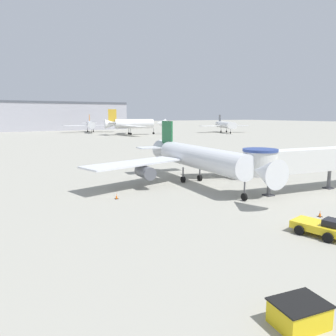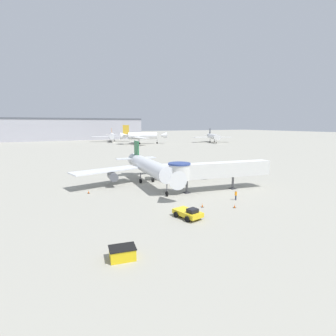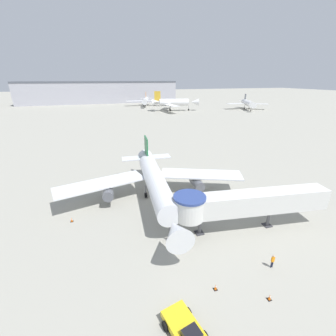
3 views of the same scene
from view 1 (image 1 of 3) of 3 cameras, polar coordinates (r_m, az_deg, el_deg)
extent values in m
plane|color=#9E9B8E|center=(46.78, 4.57, -2.73)|extent=(800.00, 800.00, 0.00)
cylinder|color=silver|center=(45.36, 5.71, 1.77)|extent=(4.75, 19.60, 3.13)
cone|color=silver|center=(35.35, 16.57, -0.73)|extent=(3.41, 3.70, 3.13)
cone|color=silver|center=(54.76, -0.25, 3.12)|extent=(3.52, 4.95, 3.13)
cube|color=silver|center=(44.15, -5.96, 0.84)|extent=(14.97, 7.56, 0.22)
cube|color=silver|center=(52.71, 12.18, 2.06)|extent=(14.93, 9.63, 0.22)
cube|color=#1E6638|center=(54.32, -0.15, 6.05)|extent=(0.54, 3.59, 4.07)
cube|color=silver|center=(54.92, -0.36, 3.71)|extent=(9.93, 3.32, 0.18)
cylinder|color=#565960|center=(43.64, -3.98, -0.71)|extent=(2.02, 3.71, 1.72)
cylinder|color=#565960|center=(51.23, 11.95, 0.61)|extent=(2.02, 3.71, 1.72)
cylinder|color=#4C4C51|center=(38.17, 13.18, -3.63)|extent=(0.18, 0.18, 1.80)
cylinder|color=black|center=(38.38, 13.13, -4.94)|extent=(0.33, 0.92, 0.90)
cylinder|color=#4C4C51|center=(47.11, 2.65, -0.95)|extent=(0.22, 0.22, 1.80)
cylinder|color=black|center=(47.28, 2.64, -2.02)|extent=(0.47, 0.93, 0.90)
cylinder|color=#4C4C51|center=(48.51, 5.57, -0.68)|extent=(0.22, 0.22, 1.80)
cylinder|color=black|center=(48.67, 5.55, -1.73)|extent=(0.47, 0.93, 0.90)
cube|color=silver|center=(46.50, 24.93, 1.43)|extent=(19.24, 5.25, 2.80)
cylinder|color=silver|center=(40.00, 15.69, 0.79)|extent=(3.90, 3.90, 2.80)
cylinder|color=navy|center=(39.81, 15.78, 3.00)|extent=(4.10, 4.09, 0.30)
cylinder|color=#56565B|center=(41.43, 17.18, -2.82)|extent=(0.44, 0.44, 2.65)
cube|color=#333338|center=(41.70, 17.09, -4.53)|extent=(1.10, 1.10, 0.12)
cylinder|color=#56565B|center=(48.33, 26.23, -1.68)|extent=(0.44, 0.44, 2.65)
cube|color=#333338|center=(48.57, 26.13, -3.15)|extent=(1.10, 1.10, 0.12)
cube|color=yellow|center=(29.78, 24.87, -9.27)|extent=(3.02, 4.48, 0.60)
cube|color=black|center=(29.31, 26.64, -8.52)|extent=(1.53, 1.41, 0.54)
cylinder|color=black|center=(28.52, 26.11, -10.82)|extent=(0.51, 0.85, 0.79)
cylinder|color=black|center=(29.30, 21.93, -10.00)|extent=(0.51, 0.85, 0.79)
cylinder|color=black|center=(31.25, 23.67, -8.91)|extent=(0.51, 0.85, 0.79)
cube|color=yellow|center=(17.76, 21.84, -22.60)|extent=(2.61, 2.09, 1.11)
cube|color=black|center=(17.46, 21.97, -20.93)|extent=(2.77, 2.22, 0.08)
cube|color=black|center=(35.07, 24.92, -7.68)|extent=(0.37, 0.37, 0.04)
cone|color=orange|center=(34.98, 24.96, -7.19)|extent=(0.25, 0.25, 0.58)
cylinder|color=white|center=(34.96, 24.96, -7.08)|extent=(0.14, 0.14, 0.07)
cube|color=black|center=(38.79, -8.95, -5.31)|extent=(0.39, 0.39, 0.04)
cone|color=orange|center=(38.71, -8.96, -4.85)|extent=(0.27, 0.27, 0.61)
cylinder|color=white|center=(38.69, -8.96, -4.75)|extent=(0.15, 0.15, 0.07)
cylinder|color=silver|center=(183.28, -13.34, 7.38)|extent=(8.46, 20.22, 3.45)
cone|color=silver|center=(170.02, -13.12, 7.26)|extent=(4.31, 4.55, 3.45)
cone|color=silver|center=(194.47, -13.51, 7.47)|extent=(4.66, 5.88, 3.45)
cube|color=silver|center=(185.66, -15.90, 7.11)|extent=(13.05, 5.33, 0.22)
cube|color=silver|center=(186.44, -10.86, 7.31)|extent=(13.28, 10.85, 0.22)
cube|color=orange|center=(194.15, -13.54, 8.39)|extent=(1.20, 3.70, 4.48)
cube|color=silver|center=(194.71, -13.52, 7.65)|extent=(9.10, 4.78, 0.18)
cylinder|color=#4C4C51|center=(173.52, -13.14, 6.39)|extent=(0.18, 0.18, 1.98)
cylinder|color=black|center=(173.57, -13.13, 6.07)|extent=(0.53, 1.13, 1.10)
cylinder|color=#4C4C51|center=(185.80, -13.83, 6.55)|extent=(0.22, 0.22, 1.98)
cylinder|color=black|center=(185.85, -13.82, 6.24)|extent=(0.67, 1.17, 1.10)
cylinder|color=#4C4C51|center=(185.95, -12.87, 6.59)|extent=(0.22, 0.22, 1.98)
cylinder|color=black|center=(186.00, -12.86, 6.28)|extent=(0.67, 1.17, 1.10)
cylinder|color=white|center=(158.96, -5.89, 7.68)|extent=(18.95, 8.05, 4.38)
cone|color=white|center=(162.56, -1.25, 7.76)|extent=(5.61, 5.27, 4.38)
cone|color=white|center=(156.83, -9.75, 7.57)|extent=(7.33, 5.63, 4.38)
cube|color=white|center=(149.44, -6.09, 7.28)|extent=(6.26, 14.39, 0.22)
cube|color=white|center=(167.33, -7.53, 7.47)|extent=(11.07, 14.48, 0.22)
cube|color=gold|center=(156.82, -9.67, 9.02)|extent=(3.85, 1.03, 5.70)
cube|color=white|center=(156.75, -9.88, 7.85)|extent=(4.59, 9.84, 0.18)
cylinder|color=#4C4C51|center=(161.57, -2.54, 6.52)|extent=(0.18, 0.18, 2.52)
cylinder|color=black|center=(161.64, -2.53, 6.08)|extent=(1.13, 0.48, 1.10)
cylinder|color=#4C4C51|center=(156.65, -6.53, 6.38)|extent=(0.22, 0.22, 2.52)
cylinder|color=black|center=(156.72, -6.52, 5.92)|extent=(1.16, 0.62, 1.10)
cylinder|color=#4C4C51|center=(160.50, -6.84, 6.45)|extent=(0.22, 0.22, 2.52)
cylinder|color=black|center=(160.57, -6.83, 6.00)|extent=(1.16, 0.62, 1.10)
cylinder|color=white|center=(177.51, 9.93, 7.42)|extent=(10.04, 17.75, 3.40)
cone|color=white|center=(166.01, 11.23, 7.26)|extent=(4.58, 4.77, 3.40)
cone|color=white|center=(187.15, 8.97, 7.54)|extent=(5.11, 6.02, 3.40)
cube|color=white|center=(177.61, 7.35, 7.29)|extent=(12.04, 5.23, 0.22)
cube|color=white|center=(182.21, 11.98, 7.22)|extent=(11.66, 10.89, 0.22)
cube|color=slate|center=(186.84, 9.02, 8.47)|extent=(1.56, 3.29, 4.42)
cube|color=white|center=(187.37, 8.96, 7.72)|extent=(8.29, 5.33, 0.18)
cylinder|color=#4C4C51|center=(169.15, 10.84, 6.40)|extent=(0.18, 0.18, 1.96)
cylinder|color=black|center=(169.20, 10.83, 6.07)|extent=(0.67, 1.11, 1.10)
cylinder|color=#4C4C51|center=(179.28, 9.22, 6.60)|extent=(0.22, 0.22, 1.96)
cylinder|color=black|center=(179.32, 9.21, 6.29)|extent=(0.79, 1.17, 1.10)
cylinder|color=#4C4C51|center=(180.21, 10.16, 6.59)|extent=(0.22, 0.22, 1.96)
cylinder|color=black|center=(180.26, 10.15, 6.28)|extent=(0.79, 1.17, 1.10)
cube|color=#A8A8B2|center=(213.75, -24.29, 8.08)|extent=(126.19, 22.30, 16.13)
cube|color=#4C515B|center=(213.86, -24.45, 10.40)|extent=(126.19, 22.74, 1.20)
camera|label=2|loc=(15.38, 127.79, 5.61)|focal=28.00mm
camera|label=3|loc=(21.60, 49.06, 32.47)|focal=24.00mm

